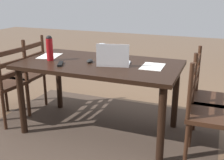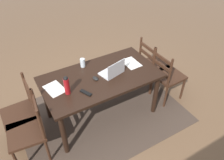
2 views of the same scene
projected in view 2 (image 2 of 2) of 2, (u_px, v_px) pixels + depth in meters
The scene contains 14 objects.
ground_plane at pixel (102, 114), 3.61m from camera, with size 14.00×14.00×0.00m, color brown.
area_rug at pixel (102, 113), 3.61m from camera, with size 2.49×1.81×0.01m, color #47382D.
dining_table at pixel (101, 81), 3.19m from camera, with size 1.65×0.90×0.77m.
chair_right_far at pixel (29, 131), 2.76m from camera, with size 0.48×0.48×0.95m.
chair_left_near at pixel (153, 65), 3.88m from camera, with size 0.44×0.44×0.95m.
chair_left_far at pixel (167, 76), 3.64m from camera, with size 0.45×0.45×0.95m.
chair_right_near at pixel (22, 113), 3.01m from camera, with size 0.45×0.45×0.95m.
laptop at pixel (113, 71), 3.12m from camera, with size 0.36×0.29×0.23m.
water_bottle at pixel (67, 85), 2.76m from camera, with size 0.07×0.07×0.27m.
drinking_glass at pixel (83, 63), 3.27m from camera, with size 0.07×0.07×0.13m, color silver.
computer_mouse at pixel (95, 78), 3.06m from camera, with size 0.06×0.10×0.03m, color black.
tv_remote at pixel (86, 93), 2.84m from camera, with size 0.04×0.17×0.02m, color black.
paper_stack_left at pixel (55, 89), 2.91m from camera, with size 0.21×0.30×0.00m, color white.
paper_stack_right at pixel (131, 63), 3.37m from camera, with size 0.21×0.30×0.00m, color white.
Camera 2 is at (1.10, 2.21, 2.69)m, focal length 35.72 mm.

